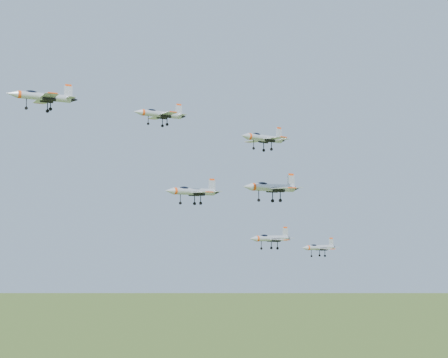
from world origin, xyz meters
TOP-DOWN VIEW (x-y plane):
  - jet_lead at (-26.70, 9.10)m, footprint 13.35×11.17m
  - jet_left_high at (-8.62, -3.45)m, footprint 11.10×9.23m
  - jet_right_high at (2.44, -20.46)m, footprint 10.98×9.05m
  - jet_left_low at (3.01, 2.30)m, footprint 13.34×11.02m
  - jet_right_low at (10.03, -14.08)m, footprint 13.64×11.31m
  - jet_trail at (22.52, -0.03)m, footprint 11.94×9.85m
  - jet_extra at (47.21, 8.76)m, footprint 11.55×9.60m

SIDE VIEW (x-z plane):
  - jet_extra at x=47.21m, z-range 105.63..108.71m
  - jet_trail at x=22.52m, z-range 108.49..111.68m
  - jet_left_low at x=3.01m, z-range 118.21..121.78m
  - jet_right_low at x=10.03m, z-range 118.51..122.16m
  - jet_right_high at x=2.44m, z-range 127.15..130.08m
  - jet_left_high at x=-8.62m, z-range 132.62..135.58m
  - jet_lead at x=-26.70m, z-range 135.43..139.00m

